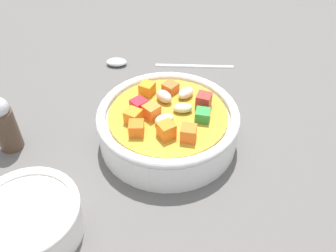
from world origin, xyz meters
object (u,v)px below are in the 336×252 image
at_px(soup_bowl_main, 168,124).
at_px(pepper_shaker, 4,124).
at_px(side_bowl_small, 28,219).
at_px(spoon, 148,63).

relative_size(soup_bowl_main, pepper_shaker, 2.31).
distance_m(side_bowl_small, pepper_shaker, 0.14).
distance_m(spoon, pepper_shaker, 0.25).
xyz_separation_m(side_bowl_small, pepper_shaker, (-0.09, 0.10, 0.02)).
xyz_separation_m(spoon, side_bowl_small, (-0.03, -0.32, 0.02)).
bearing_deg(side_bowl_small, soup_bowl_main, 58.12).
bearing_deg(spoon, soup_bowl_main, 103.14).
distance_m(spoon, side_bowl_small, 0.32).
bearing_deg(pepper_shaker, soup_bowl_main, 17.59).
bearing_deg(soup_bowl_main, spoon, 114.78).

